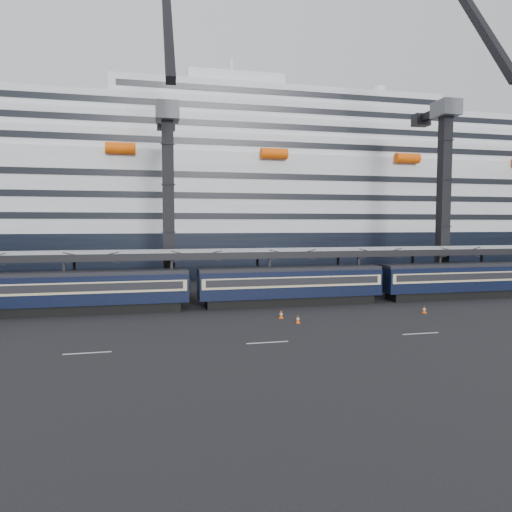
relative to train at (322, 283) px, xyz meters
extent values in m
plane|color=black|center=(4.65, -10.00, -2.20)|extent=(260.00, 260.00, 0.00)
cube|color=beige|center=(-21.35, -14.00, -2.19)|extent=(3.00, 0.15, 0.02)
cube|color=beige|center=(-9.35, -14.00, -2.19)|extent=(3.00, 0.15, 0.02)
cube|color=beige|center=(2.65, -14.00, -2.19)|extent=(3.00, 0.15, 0.02)
cube|color=black|center=(-23.35, 0.00, -1.75)|extent=(17.48, 2.40, 0.90)
cube|color=black|center=(-23.35, 0.00, 0.05)|extent=(19.00, 2.80, 2.70)
cube|color=beige|center=(-23.35, 0.00, 0.35)|extent=(18.62, 2.92, 1.05)
cube|color=black|center=(-23.35, 0.00, 0.40)|extent=(17.86, 2.98, 0.70)
cube|color=black|center=(-23.35, 0.00, 1.55)|extent=(19.00, 2.50, 0.35)
cube|color=black|center=(-3.35, 0.00, -1.75)|extent=(17.48, 2.40, 0.90)
cube|color=black|center=(-3.35, 0.00, 0.05)|extent=(19.00, 2.80, 2.70)
cube|color=beige|center=(-3.35, 0.00, 0.35)|extent=(18.62, 2.92, 1.05)
cube|color=black|center=(-3.35, 0.00, 0.40)|extent=(17.86, 2.98, 0.70)
cube|color=black|center=(-3.35, 0.00, 1.55)|extent=(19.00, 2.50, 0.35)
cube|color=black|center=(16.65, 0.00, -1.75)|extent=(17.48, 2.40, 0.90)
cube|color=black|center=(16.65, 0.00, 0.05)|extent=(19.00, 2.80, 2.70)
cube|color=beige|center=(16.65, 0.00, 0.35)|extent=(18.62, 2.92, 1.05)
cube|color=black|center=(16.65, 0.00, 0.40)|extent=(17.86, 2.98, 0.70)
cube|color=black|center=(16.65, 0.00, 1.55)|extent=(19.00, 2.50, 0.35)
cube|color=gray|center=(4.65, 4.00, 3.20)|extent=(130.00, 6.00, 0.25)
cube|color=black|center=(4.65, 1.00, 2.90)|extent=(130.00, 0.25, 0.70)
cube|color=black|center=(4.65, 7.00, 2.90)|extent=(130.00, 0.25, 0.70)
cube|color=black|center=(-25.35, 1.20, 0.50)|extent=(0.25, 0.25, 5.40)
cube|color=black|center=(-25.35, 6.80, 0.50)|extent=(0.25, 0.25, 5.40)
cube|color=black|center=(-15.35, 1.20, 0.50)|extent=(0.25, 0.25, 5.40)
cube|color=black|center=(-15.35, 6.80, 0.50)|extent=(0.25, 0.25, 5.40)
cube|color=black|center=(-5.35, 1.20, 0.50)|extent=(0.25, 0.25, 5.40)
cube|color=black|center=(-5.35, 6.80, 0.50)|extent=(0.25, 0.25, 5.40)
cube|color=black|center=(4.65, 1.20, 0.50)|extent=(0.25, 0.25, 5.40)
cube|color=black|center=(4.65, 6.80, 0.50)|extent=(0.25, 0.25, 5.40)
cube|color=black|center=(14.65, 1.20, 0.50)|extent=(0.25, 0.25, 5.40)
cube|color=black|center=(14.65, 6.80, 0.50)|extent=(0.25, 0.25, 5.40)
cube|color=black|center=(24.65, 6.80, 0.50)|extent=(0.25, 0.25, 5.40)
cube|color=black|center=(4.65, 36.00, 1.30)|extent=(200.00, 28.00, 7.00)
cube|color=silver|center=(4.65, 36.00, 10.80)|extent=(190.00, 26.88, 12.00)
cube|color=silver|center=(4.65, 36.00, 18.30)|extent=(160.00, 24.64, 3.00)
cube|color=black|center=(4.65, 23.63, 18.30)|extent=(153.60, 0.12, 0.90)
cube|color=silver|center=(4.65, 36.00, 21.30)|extent=(124.00, 21.84, 3.00)
cube|color=black|center=(4.65, 25.03, 21.30)|extent=(119.04, 0.12, 0.90)
cube|color=silver|center=(4.65, 36.00, 24.30)|extent=(90.00, 19.04, 3.00)
cube|color=black|center=(4.65, 26.43, 24.30)|extent=(86.40, 0.12, 0.90)
cube|color=silver|center=(4.65, 36.00, 27.30)|extent=(56.00, 16.24, 3.00)
cube|color=black|center=(4.65, 27.83, 27.30)|extent=(53.76, 0.12, 0.90)
cube|color=silver|center=(-3.35, 36.00, 29.80)|extent=(16.00, 12.00, 2.50)
cylinder|color=silver|center=(24.65, 36.00, 30.30)|extent=(2.80, 2.80, 3.00)
cylinder|color=#FF5708|center=(-21.35, 21.96, 16.60)|extent=(4.00, 1.60, 1.60)
cylinder|color=#FF5708|center=(0.65, 21.96, 16.60)|extent=(4.00, 1.60, 1.60)
cylinder|color=#FF5708|center=(22.65, 21.96, 16.60)|extent=(4.00, 1.60, 1.60)
cube|color=#45484C|center=(-15.35, 9.00, -1.20)|extent=(4.50, 4.50, 2.00)
cube|color=black|center=(-15.35, 9.00, 8.80)|extent=(1.30, 1.30, 18.00)
cube|color=#45484C|center=(-15.35, 9.00, 18.80)|extent=(2.60, 3.20, 2.00)
cube|color=black|center=(-15.35, 3.21, 25.69)|extent=(0.90, 12.26, 14.37)
cube|color=black|center=(-15.35, 11.52, 18.80)|extent=(0.90, 5.04, 0.90)
cube|color=black|center=(-15.35, 14.04, 18.60)|extent=(2.20, 1.60, 1.60)
cube|color=#45484C|center=(19.65, 8.00, -1.20)|extent=(4.50, 4.50, 2.00)
cube|color=black|center=(19.65, 8.00, 9.80)|extent=(1.30, 1.30, 20.00)
cube|color=#45484C|center=(19.65, 8.00, 20.80)|extent=(2.60, 3.20, 2.00)
cube|color=black|center=(19.65, 2.26, 28.99)|extent=(0.90, 12.21, 16.90)
cube|color=black|center=(19.65, 10.80, 20.80)|extent=(0.90, 5.60, 0.90)
cube|color=black|center=(19.65, 13.60, 20.60)|extent=(2.20, 1.60, 1.60)
cube|color=#FF5708|center=(-6.16, -6.21, -2.18)|extent=(0.37, 0.37, 0.04)
cone|color=#FF5708|center=(-6.16, -6.21, -1.81)|extent=(0.31, 0.31, 0.70)
cylinder|color=white|center=(-6.16, -6.21, -1.81)|extent=(0.26, 0.26, 0.12)
cube|color=#FF5708|center=(-5.33, -8.46, -2.18)|extent=(0.35, 0.35, 0.04)
cone|color=#FF5708|center=(-5.33, -8.46, -1.83)|extent=(0.29, 0.29, 0.66)
cylinder|color=white|center=(-5.33, -8.46, -1.83)|extent=(0.25, 0.25, 0.11)
cube|color=#FF5708|center=(7.54, -6.92, -2.18)|extent=(0.36, 0.36, 0.04)
cone|color=#FF5708|center=(7.54, -6.92, -1.82)|extent=(0.31, 0.31, 0.69)
cylinder|color=white|center=(7.54, -6.92, -1.82)|extent=(0.26, 0.26, 0.11)
camera|label=1|loc=(-17.04, -44.56, 6.10)|focal=32.00mm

